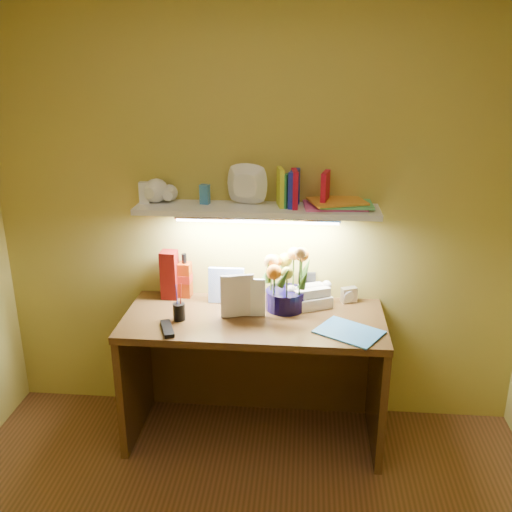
% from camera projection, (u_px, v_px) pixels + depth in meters
% --- Properties ---
extents(desk, '(1.40, 0.60, 0.75)m').
position_uv_depth(desk, '(254.00, 378.00, 3.18)').
color(desk, '#3E2711').
rests_on(desk, ground).
extents(flower_bouquet, '(0.28, 0.28, 0.38)m').
position_uv_depth(flower_bouquet, '(286.00, 276.00, 3.10)').
color(flower_bouquet, '#0B0533').
rests_on(flower_bouquet, desk).
extents(telephone, '(0.27, 0.24, 0.13)m').
position_uv_depth(telephone, '(309.00, 294.00, 3.18)').
color(telephone, white).
rests_on(telephone, desk).
extents(desk_clock, '(0.10, 0.07, 0.09)m').
position_uv_depth(desk_clock, '(349.00, 295.00, 3.23)').
color(desk_clock, silver).
rests_on(desk_clock, desk).
extents(whisky_bottle, '(0.07, 0.07, 0.26)m').
position_uv_depth(whisky_bottle, '(185.00, 275.00, 3.27)').
color(whisky_bottle, '#A43107').
rests_on(whisky_bottle, desk).
extents(whisky_box, '(0.09, 0.09, 0.28)m').
position_uv_depth(whisky_box, '(170.00, 275.00, 3.26)').
color(whisky_box, '#600D0A').
rests_on(whisky_box, desk).
extents(pen_cup, '(0.09, 0.09, 0.16)m').
position_uv_depth(pen_cup, '(179.00, 306.00, 3.00)').
color(pen_cup, black).
rests_on(pen_cup, desk).
extents(art_card, '(0.20, 0.04, 0.20)m').
position_uv_depth(art_card, '(226.00, 285.00, 3.21)').
color(art_card, white).
rests_on(art_card, desk).
extents(tv_remote, '(0.11, 0.19, 0.02)m').
position_uv_depth(tv_remote, '(167.00, 329.00, 2.91)').
color(tv_remote, black).
rests_on(tv_remote, desk).
extents(blue_folder, '(0.38, 0.35, 0.01)m').
position_uv_depth(blue_folder, '(349.00, 332.00, 2.88)').
color(blue_folder, '#357DC2').
rests_on(blue_folder, desk).
extents(desk_book_a, '(0.18, 0.06, 0.24)m').
position_uv_depth(desk_book_a, '(220.00, 297.00, 3.01)').
color(desk_book_a, silver).
rests_on(desk_book_a, desk).
extents(desk_book_b, '(0.16, 0.02, 0.21)m').
position_uv_depth(desk_book_b, '(236.00, 297.00, 3.04)').
color(desk_book_b, white).
rests_on(desk_book_b, desk).
extents(wall_shelf, '(1.31, 0.31, 0.23)m').
position_uv_depth(wall_shelf, '(257.00, 203.00, 3.03)').
color(wall_shelf, white).
rests_on(wall_shelf, ground).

